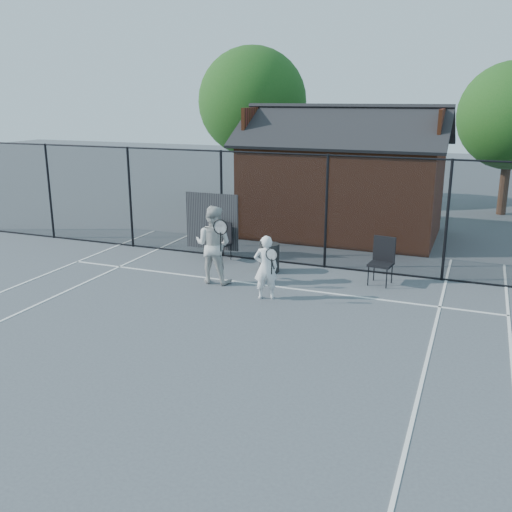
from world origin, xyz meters
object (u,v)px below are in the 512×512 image
at_px(clubhouse, 343,186).
at_px(player_back, 213,244).
at_px(chair_right, 381,262).
at_px(chair_left, 220,242).
at_px(player_front, 266,267).
at_px(waste_bin, 269,258).

xyz_separation_m(clubhouse, player_back, (-1.70, -6.22, -0.65)).
relative_size(player_back, chair_right, 1.69).
relative_size(clubhouse, chair_left, 6.29).
xyz_separation_m(player_front, waste_bin, (-0.63, 1.95, -0.36)).
bearing_deg(player_front, waste_bin, 108.04).
height_order(player_front, player_back, player_back).
height_order(player_front, waste_bin, player_front).
bearing_deg(chair_right, clubhouse, 120.68).
height_order(chair_left, waste_bin, chair_left).
bearing_deg(chair_left, player_back, -56.20).
height_order(clubhouse, chair_right, clubhouse).
distance_m(chair_left, waste_bin, 1.72).
height_order(player_front, chair_right, player_front).
height_order(chair_right, waste_bin, chair_right).
distance_m(player_back, waste_bin, 1.73).
relative_size(player_front, player_back, 0.77).
relative_size(clubhouse, chair_right, 5.78).
distance_m(chair_left, chair_right, 4.52).
height_order(player_back, waste_bin, player_back).
bearing_deg(player_back, chair_left, 110.30).
bearing_deg(waste_bin, clubhouse, 81.47).
height_order(player_back, chair_left, player_back).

